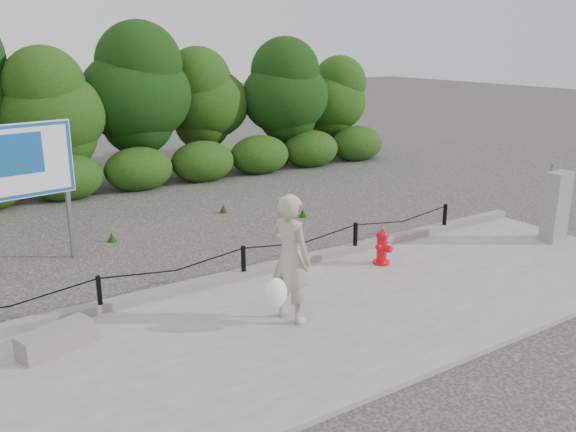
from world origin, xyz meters
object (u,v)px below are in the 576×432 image
(fire_hydrant, at_px, (382,247))
(concrete_block, at_px, (55,339))
(utility_cabinet, at_px, (556,206))
(advertising_sign, at_px, (26,167))
(pedestrian, at_px, (289,260))

(fire_hydrant, bearing_deg, concrete_block, 160.77)
(utility_cabinet, relative_size, advertising_sign, 0.59)
(pedestrian, distance_m, concrete_block, 3.36)
(pedestrian, height_order, concrete_block, pedestrian)
(pedestrian, bearing_deg, concrete_block, 56.92)
(pedestrian, xyz_separation_m, utility_cabinet, (6.63, 0.10, -0.21))
(concrete_block, relative_size, advertising_sign, 0.37)
(fire_hydrant, distance_m, utility_cabinet, 4.02)
(pedestrian, xyz_separation_m, concrete_block, (-3.12, 0.97, -0.78))
(pedestrian, bearing_deg, utility_cabinet, -104.94)
(fire_hydrant, xyz_separation_m, concrete_block, (-5.86, -0.05, -0.16))
(fire_hydrant, relative_size, advertising_sign, 0.25)
(concrete_block, height_order, utility_cabinet, utility_cabinet)
(concrete_block, height_order, advertising_sign, advertising_sign)
(utility_cabinet, bearing_deg, fire_hydrant, 161.95)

